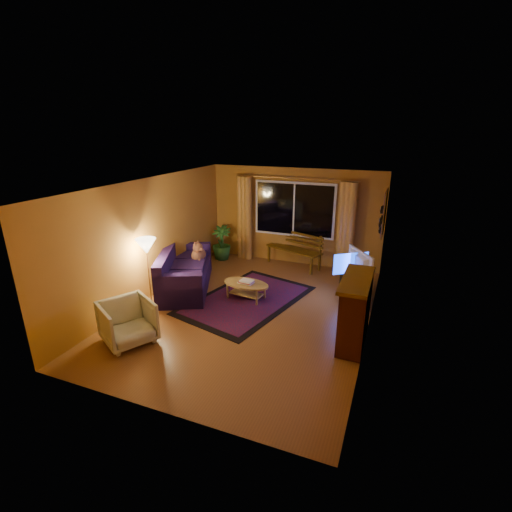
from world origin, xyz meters
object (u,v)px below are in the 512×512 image
at_px(bench, 293,258).
at_px(floor_lamp, 149,273).
at_px(coffee_table, 246,291).
at_px(tv_console, 353,287).
at_px(sofa, 186,269).
at_px(armchair, 128,320).

relative_size(bench, floor_lamp, 1.09).
distance_m(coffee_table, tv_console, 2.27).
xyz_separation_m(sofa, tv_console, (3.60, 0.80, -0.20)).
xyz_separation_m(bench, coffee_table, (-0.38, -2.25, -0.05)).
bearing_deg(floor_lamp, sofa, 78.50).
distance_m(bench, armchair, 4.78).
xyz_separation_m(sofa, coffee_table, (1.49, -0.05, -0.27)).
xyz_separation_m(armchair, tv_console, (3.30, 3.10, -0.15)).
distance_m(floor_lamp, tv_console, 4.24).
distance_m(bench, floor_lamp, 3.86).
relative_size(coffee_table, tv_console, 0.83).
bearing_deg(floor_lamp, tv_console, 25.47).
height_order(armchair, tv_console, armchair).
xyz_separation_m(armchair, floor_lamp, (-0.51, 1.29, 0.30)).
bearing_deg(floor_lamp, armchair, -68.59).
bearing_deg(coffee_table, floor_lamp, -150.45).
height_order(bench, sofa, sofa).
bearing_deg(coffee_table, sofa, 178.09).
relative_size(floor_lamp, coffee_table, 1.39).
height_order(armchair, coffee_table, armchair).
bearing_deg(floor_lamp, coffee_table, 29.55).
bearing_deg(armchair, coffee_table, 1.88).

